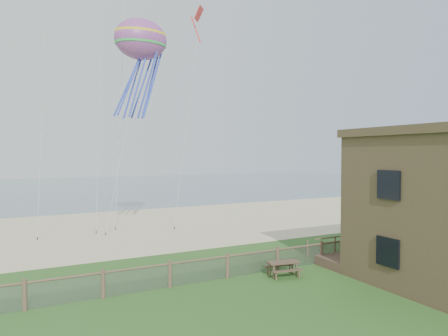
# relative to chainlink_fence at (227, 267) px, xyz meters

# --- Properties ---
(ground) EXTENTS (160.00, 160.00, 0.00)m
(ground) POSITION_rel_chainlink_fence_xyz_m (0.00, -6.00, -0.55)
(ground) COLOR #2D571E
(ground) RESTS_ON ground
(sand_beach) EXTENTS (72.00, 20.00, 0.02)m
(sand_beach) POSITION_rel_chainlink_fence_xyz_m (0.00, 16.00, -0.55)
(sand_beach) COLOR beige
(sand_beach) RESTS_ON ground
(ocean) EXTENTS (160.00, 68.00, 0.02)m
(ocean) POSITION_rel_chainlink_fence_xyz_m (0.00, 60.00, -0.55)
(ocean) COLOR slate
(ocean) RESTS_ON ground
(chainlink_fence) EXTENTS (36.20, 0.20, 1.25)m
(chainlink_fence) POSITION_rel_chainlink_fence_xyz_m (0.00, 0.00, 0.00)
(chainlink_fence) COLOR brown
(chainlink_fence) RESTS_ON ground
(motel_deck) EXTENTS (15.00, 2.00, 0.50)m
(motel_deck) POSITION_rel_chainlink_fence_xyz_m (13.00, -1.00, -0.30)
(motel_deck) COLOR brown
(motel_deck) RESTS_ON ground
(picnic_table) EXTENTS (1.78, 1.46, 0.68)m
(picnic_table) POSITION_rel_chainlink_fence_xyz_m (2.64, -1.00, -0.21)
(picnic_table) COLOR brown
(picnic_table) RESTS_ON ground
(octopus_kite) EXTENTS (4.29, 3.64, 7.48)m
(octopus_kite) POSITION_rel_chainlink_fence_xyz_m (-1.38, 10.50, 11.75)
(octopus_kite) COLOR orange
(kite_red) EXTENTS (1.82, 1.78, 2.21)m
(kite_red) POSITION_rel_chainlink_fence_xyz_m (2.56, 9.33, 15.18)
(kite_red) COLOR red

